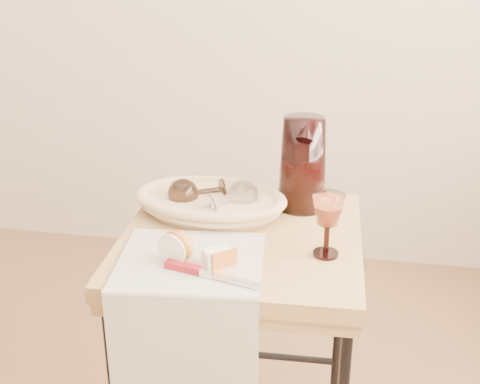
% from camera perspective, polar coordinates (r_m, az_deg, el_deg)
% --- Properties ---
extents(side_table, '(0.59, 0.59, 0.73)m').
position_cam_1_polar(side_table, '(1.72, 0.12, -14.71)').
color(side_table, brown).
rests_on(side_table, floor).
extents(tea_towel, '(0.34, 0.32, 0.01)m').
position_cam_1_polar(tea_towel, '(1.41, -4.47, -6.22)').
color(tea_towel, silver).
rests_on(tea_towel, side_table).
extents(bread_basket, '(0.36, 0.26, 0.05)m').
position_cam_1_polar(bread_basket, '(1.63, -2.67, -1.10)').
color(bread_basket, tan).
rests_on(bread_basket, side_table).
extents(goblet_lying_a, '(0.15, 0.13, 0.08)m').
position_cam_1_polar(goblet_lying_a, '(1.64, -3.63, 0.03)').
color(goblet_lying_a, '#3C291B').
rests_on(goblet_lying_a, bread_basket).
extents(goblet_lying_b, '(0.15, 0.15, 0.08)m').
position_cam_1_polar(goblet_lying_b, '(1.59, -1.02, -0.69)').
color(goblet_lying_b, white).
rests_on(goblet_lying_b, bread_basket).
extents(pitcher, '(0.20, 0.27, 0.28)m').
position_cam_1_polar(pitcher, '(1.64, 5.68, 2.58)').
color(pitcher, black).
rests_on(pitcher, side_table).
extents(wine_goblet, '(0.08, 0.08, 0.15)m').
position_cam_1_polar(wine_goblet, '(1.42, 7.88, -2.98)').
color(wine_goblet, white).
rests_on(wine_goblet, side_table).
extents(apple_half, '(0.09, 0.07, 0.07)m').
position_cam_1_polar(apple_half, '(1.39, -5.67, -4.86)').
color(apple_half, red).
rests_on(apple_half, tea_towel).
extents(apple_wedge, '(0.07, 0.06, 0.04)m').
position_cam_1_polar(apple_wedge, '(1.38, -2.09, -5.87)').
color(apple_wedge, white).
rests_on(apple_wedge, tea_towel).
extents(table_knife, '(0.22, 0.08, 0.02)m').
position_cam_1_polar(table_knife, '(1.34, -2.86, -7.29)').
color(table_knife, silver).
rests_on(table_knife, tea_towel).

